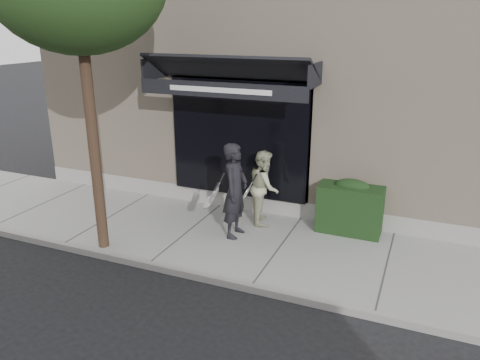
% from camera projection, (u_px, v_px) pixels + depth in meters
% --- Properties ---
extents(ground, '(80.00, 80.00, 0.00)m').
position_uv_depth(ground, '(280.00, 252.00, 9.16)').
color(ground, black).
rests_on(ground, ground).
extents(sidewalk, '(20.00, 3.00, 0.12)m').
position_uv_depth(sidewalk, '(280.00, 249.00, 9.14)').
color(sidewalk, gray).
rests_on(sidewalk, ground).
extents(curb, '(20.00, 0.10, 0.14)m').
position_uv_depth(curb, '(251.00, 288.00, 7.79)').
color(curb, gray).
rests_on(curb, ground).
extents(building_facade, '(14.30, 8.04, 5.64)m').
position_uv_depth(building_facade, '(339.00, 82.00, 12.62)').
color(building_facade, beige).
rests_on(building_facade, ground).
extents(hedge, '(1.30, 0.70, 1.14)m').
position_uv_depth(hedge, '(350.00, 207.00, 9.64)').
color(hedge, black).
rests_on(hedge, sidewalk).
extents(pedestrian_front, '(0.76, 0.91, 1.94)m').
position_uv_depth(pedestrian_front, '(235.00, 191.00, 9.31)').
color(pedestrian_front, black).
rests_on(pedestrian_front, sidewalk).
extents(pedestrian_back, '(0.85, 0.95, 1.61)m').
position_uv_depth(pedestrian_back, '(264.00, 187.00, 10.01)').
color(pedestrian_back, '#B2B38F').
rests_on(pedestrian_back, sidewalk).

